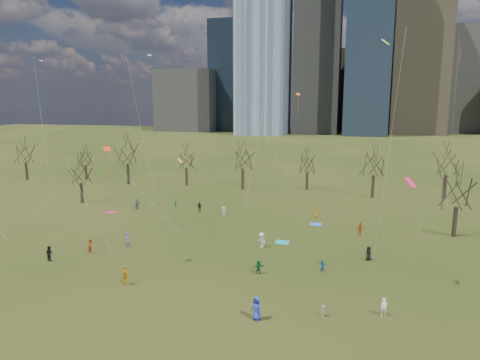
% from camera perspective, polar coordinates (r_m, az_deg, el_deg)
% --- Properties ---
extents(ground, '(500.00, 500.00, 0.00)m').
position_cam_1_polar(ground, '(43.89, -4.16, -11.74)').
color(ground, black).
rests_on(ground, ground).
extents(downtown_skyline, '(212.50, 78.00, 118.00)m').
position_cam_1_polar(downtown_skyline, '(250.59, 11.75, 15.13)').
color(downtown_skyline, slate).
rests_on(downtown_skyline, ground).
extents(bare_tree_row, '(113.04, 29.80, 9.50)m').
position_cam_1_polar(bare_tree_row, '(77.53, 4.79, 2.53)').
color(bare_tree_row, black).
rests_on(bare_tree_row, ground).
extents(blanket_teal, '(1.60, 1.50, 0.03)m').
position_cam_1_polar(blanket_teal, '(51.88, 5.63, -8.25)').
color(blanket_teal, teal).
rests_on(blanket_teal, ground).
extents(blanket_navy, '(1.60, 1.50, 0.03)m').
position_cam_1_polar(blanket_navy, '(59.93, 10.07, -5.82)').
color(blanket_navy, blue).
rests_on(blanket_navy, ground).
extents(blanket_crimson, '(1.60, 1.50, 0.03)m').
position_cam_1_polar(blanket_crimson, '(68.17, -16.88, -4.16)').
color(blanket_crimson, '#BB2542').
rests_on(blanket_crimson, ground).
extents(person_0, '(1.08, 0.89, 1.89)m').
position_cam_1_polar(person_0, '(34.09, 2.22, -16.72)').
color(person_0, '#263CA8').
rests_on(person_0, ground).
extents(person_1, '(0.63, 0.53, 1.48)m').
position_cam_1_polar(person_1, '(36.45, 18.63, -15.77)').
color(person_1, white).
rests_on(person_1, ground).
extents(person_2, '(0.64, 0.79, 1.56)m').
position_cam_1_polar(person_2, '(50.77, -19.24, -8.29)').
color(person_2, '#B14A19').
rests_on(person_2, ground).
extents(person_3, '(0.38, 0.63, 0.96)m').
position_cam_1_polar(person_3, '(35.33, 11.01, -16.74)').
color(person_3, slate).
rests_on(person_3, ground).
extents(person_4, '(1.12, 0.97, 1.80)m').
position_cam_1_polar(person_4, '(41.29, -15.08, -12.18)').
color(person_4, gold).
rests_on(person_4, ground).
extents(person_5, '(1.33, 0.92, 1.38)m').
position_cam_1_polar(person_5, '(42.44, 2.46, -11.50)').
color(person_5, '#176735').
rests_on(person_5, ground).
extents(person_6, '(0.87, 0.87, 1.53)m').
position_cam_1_polar(person_6, '(47.72, 16.77, -9.36)').
color(person_6, black).
rests_on(person_6, ground).
extents(person_7, '(0.55, 0.74, 1.86)m').
position_cam_1_polar(person_7, '(51.08, -14.80, -7.76)').
color(person_7, '#894E9D').
rests_on(person_7, ground).
extents(person_8, '(0.75, 0.74, 1.22)m').
position_cam_1_polar(person_8, '(43.51, 10.88, -11.24)').
color(person_8, '#245C9D').
rests_on(person_8, ground).
extents(person_9, '(1.06, 0.85, 1.43)m').
position_cam_1_polar(person_9, '(63.00, -2.22, -4.22)').
color(person_9, silver).
rests_on(person_9, ground).
extents(person_10, '(1.06, 0.91, 1.70)m').
position_cam_1_polar(person_10, '(56.08, 15.72, -6.28)').
color(person_10, '#B6451A').
rests_on(person_10, ground).
extents(person_11, '(1.16, 1.68, 1.74)m').
position_cam_1_polar(person_11, '(68.87, -13.57, -3.12)').
color(person_11, slate).
rests_on(person_11, ground).
extents(person_12, '(0.68, 0.86, 1.54)m').
position_cam_1_polar(person_12, '(63.41, 10.13, -4.23)').
color(person_12, orange).
rests_on(person_12, ground).
extents(person_13, '(0.62, 0.67, 1.55)m').
position_cam_1_polar(person_13, '(69.49, -8.58, -2.92)').
color(person_13, '#186F4B').
rests_on(person_13, ground).
extents(person_14, '(0.91, 0.77, 1.63)m').
position_cam_1_polar(person_14, '(49.85, -24.06, -8.92)').
color(person_14, black).
rests_on(person_14, ground).
extents(person_15, '(1.29, 1.20, 1.75)m').
position_cam_1_polar(person_15, '(49.71, 2.88, -8.00)').
color(person_15, silver).
rests_on(person_15, ground).
extents(person_16, '(0.97, 0.53, 1.56)m').
position_cam_1_polar(person_16, '(65.77, -5.43, -3.58)').
color(person_16, black).
rests_on(person_16, ground).
extents(kites_airborne, '(57.96, 41.71, 30.28)m').
position_cam_1_polar(kites_airborne, '(52.89, 1.11, 6.38)').
color(kites_airborne, '#FF3A15').
rests_on(kites_airborne, ground).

